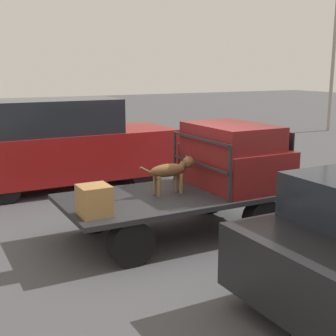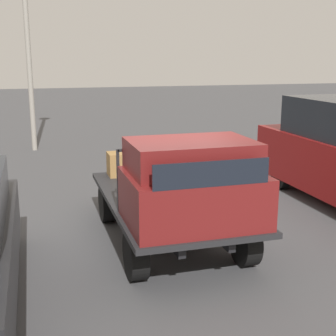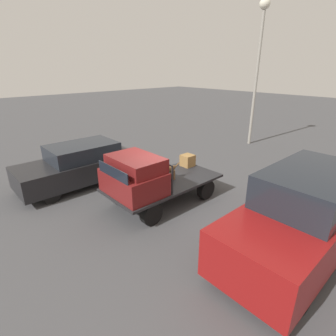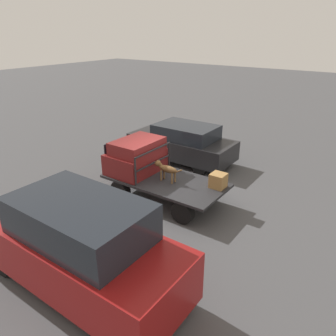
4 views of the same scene
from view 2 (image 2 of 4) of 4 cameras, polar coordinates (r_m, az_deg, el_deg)
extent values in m
plane|color=#474749|center=(7.84, 0.01, -8.74)|extent=(80.00, 80.00, 0.00)
cylinder|color=black|center=(6.93, 9.39, -8.93)|extent=(0.68, 0.24, 0.68)
cylinder|color=black|center=(6.44, -3.95, -10.57)|extent=(0.68, 0.24, 0.68)
cylinder|color=black|center=(9.04, 2.79, -3.41)|extent=(0.68, 0.24, 0.68)
cylinder|color=black|center=(8.67, -7.41, -4.25)|extent=(0.68, 0.24, 0.68)
cube|color=black|center=(7.74, 2.43, -4.55)|extent=(3.59, 0.10, 0.18)
cube|color=black|center=(7.56, -2.47, -4.99)|extent=(3.59, 0.10, 0.18)
cube|color=#232326|center=(7.60, 0.01, -3.84)|extent=(3.90, 1.94, 0.08)
cube|color=maroon|center=(6.38, 3.09, -3.62)|extent=(1.37, 1.82, 0.69)
cube|color=maroon|center=(6.33, 2.84, 1.48)|extent=(1.17, 1.67, 0.43)
cube|color=black|center=(5.64, 5.42, -0.72)|extent=(0.02, 1.49, 0.32)
cube|color=#232326|center=(7.35, 7.70, -0.50)|extent=(0.04, 0.04, 0.93)
cube|color=#232326|center=(6.83, -6.08, -1.51)|extent=(0.04, 0.04, 0.93)
cube|color=#232326|center=(6.94, 1.08, 2.55)|extent=(0.04, 1.78, 0.04)
cube|color=#232326|center=(7.04, 1.06, -1.00)|extent=(0.04, 1.78, 0.04)
cylinder|color=brown|center=(7.51, 1.06, -2.39)|extent=(0.06, 0.06, 0.34)
cylinder|color=brown|center=(7.47, -0.16, -2.48)|extent=(0.06, 0.06, 0.34)
cylinder|color=brown|center=(7.90, 0.15, -1.60)|extent=(0.06, 0.06, 0.34)
cylinder|color=brown|center=(7.85, -1.01, -1.68)|extent=(0.06, 0.06, 0.34)
ellipsoid|color=brown|center=(7.62, 0.00, -0.28)|extent=(0.67, 0.22, 0.22)
sphere|color=brown|center=(7.46, 0.40, -0.89)|extent=(0.10, 0.10, 0.10)
cylinder|color=brown|center=(7.34, 0.63, -0.33)|extent=(0.16, 0.12, 0.15)
sphere|color=brown|center=(7.23, 0.88, -0.22)|extent=(0.20, 0.20, 0.20)
cone|color=brown|center=(7.15, 1.08, -0.49)|extent=(0.11, 0.11, 0.11)
cone|color=brown|center=(7.23, 1.28, 0.48)|extent=(0.06, 0.08, 0.10)
cone|color=brown|center=(7.20, 0.45, 0.42)|extent=(0.06, 0.08, 0.10)
cylinder|color=brown|center=(7.97, -0.77, 0.49)|extent=(0.28, 0.04, 0.19)
cube|color=olive|center=(8.96, -5.91, 0.49)|extent=(0.44, 0.44, 0.44)
cylinder|color=black|center=(7.35, -18.74, -8.51)|extent=(0.60, 0.20, 0.60)
cylinder|color=black|center=(11.02, 13.63, -0.91)|extent=(0.60, 0.20, 0.60)
cylinder|color=gray|center=(15.56, -16.78, 15.08)|extent=(0.16, 0.16, 7.11)
camera|label=1|loc=(11.70, -40.58, 9.67)|focal=50.00mm
camera|label=3|loc=(8.33, 64.44, 15.43)|focal=28.00mm
camera|label=4|loc=(16.02, 22.82, 20.43)|focal=35.00mm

